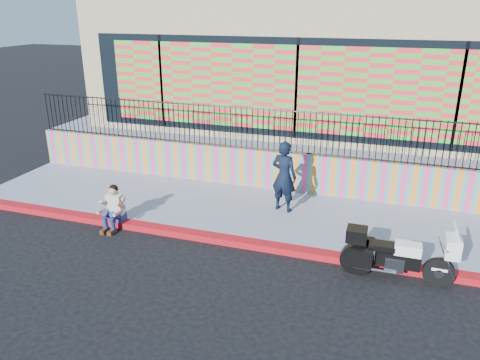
% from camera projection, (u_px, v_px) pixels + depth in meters
% --- Properties ---
extents(ground, '(90.00, 90.00, 0.00)m').
position_uv_depth(ground, '(253.00, 247.00, 10.44)').
color(ground, black).
rests_on(ground, ground).
extents(red_curb, '(16.00, 0.30, 0.15)m').
position_uv_depth(red_curb, '(253.00, 244.00, 10.42)').
color(red_curb, '#A30B24').
rests_on(red_curb, ground).
extents(sidewalk, '(16.00, 3.00, 0.15)m').
position_uv_depth(sidewalk, '(272.00, 215.00, 11.88)').
color(sidewalk, gray).
rests_on(sidewalk, ground).
extents(mural_wall, '(16.00, 0.20, 1.10)m').
position_uv_depth(mural_wall, '(287.00, 171.00, 13.08)').
color(mural_wall, '#F7417D').
rests_on(mural_wall, sidewalk).
extents(metal_fence, '(15.80, 0.04, 1.20)m').
position_uv_depth(metal_fence, '(288.00, 131.00, 12.68)').
color(metal_fence, black).
rests_on(metal_fence, mural_wall).
extents(elevated_platform, '(16.00, 10.00, 1.25)m').
position_uv_depth(elevated_platform, '(317.00, 130.00, 17.64)').
color(elevated_platform, gray).
rests_on(elevated_platform, ground).
extents(storefront_building, '(14.00, 8.06, 4.00)m').
position_uv_depth(storefront_building, '(320.00, 60.00, 16.52)').
color(storefront_building, tan).
rests_on(storefront_building, elevated_platform).
extents(police_motorcycle, '(2.12, 0.70, 1.32)m').
position_uv_depth(police_motorcycle, '(396.00, 254.00, 9.05)').
color(police_motorcycle, black).
rests_on(police_motorcycle, ground).
extents(police_officer, '(0.75, 0.58, 1.82)m').
position_uv_depth(police_officer, '(284.00, 176.00, 11.66)').
color(police_officer, black).
rests_on(police_officer, sidewalk).
extents(seated_man, '(0.54, 0.71, 1.06)m').
position_uv_depth(seated_man, '(112.00, 212.00, 11.15)').
color(seated_man, navy).
rests_on(seated_man, ground).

